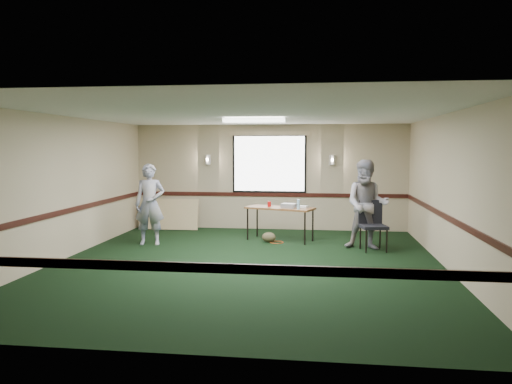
# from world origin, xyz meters

# --- Properties ---
(ground) EXTENTS (8.00, 8.00, 0.00)m
(ground) POSITION_xyz_m (0.00, 0.00, 0.00)
(ground) COLOR black
(ground) RESTS_ON ground
(room_shell) EXTENTS (8.00, 8.02, 8.00)m
(room_shell) POSITION_xyz_m (0.00, 2.12, 1.58)
(room_shell) COLOR tan
(room_shell) RESTS_ON ground
(folding_table) EXTENTS (1.64, 1.09, 0.76)m
(folding_table) POSITION_xyz_m (0.40, 2.41, 0.71)
(folding_table) COLOR #5B311A
(folding_table) RESTS_ON ground
(projector) EXTENTS (0.36, 0.33, 0.10)m
(projector) POSITION_xyz_m (0.61, 2.30, 0.81)
(projector) COLOR gray
(projector) RESTS_ON folding_table
(game_console) EXTENTS (0.25, 0.24, 0.05)m
(game_console) POSITION_xyz_m (0.94, 2.33, 0.79)
(game_console) COLOR silver
(game_console) RESTS_ON folding_table
(red_cup) EXTENTS (0.08, 0.08, 0.12)m
(red_cup) POSITION_xyz_m (0.15, 2.50, 0.82)
(red_cup) COLOR #A90C0B
(red_cup) RESTS_ON folding_table
(water_bottle) EXTENTS (0.06, 0.06, 0.22)m
(water_bottle) POSITION_xyz_m (0.84, 2.08, 0.87)
(water_bottle) COLOR #84B8D8
(water_bottle) RESTS_ON folding_table
(duffel_bag) EXTENTS (0.34, 0.27, 0.22)m
(duffel_bag) POSITION_xyz_m (0.18, 2.18, 0.11)
(duffel_bag) COLOR #413925
(duffel_bag) RESTS_ON ground
(cable_coil) EXTENTS (0.36, 0.36, 0.02)m
(cable_coil) POSITION_xyz_m (0.36, 2.14, 0.01)
(cable_coil) COLOR #C24918
(cable_coil) RESTS_ON ground
(folded_table) EXTENTS (1.55, 0.25, 0.79)m
(folded_table) POSITION_xyz_m (-2.57, 3.60, 0.40)
(folded_table) COLOR tan
(folded_table) RESTS_ON ground
(conference_chair) EXTENTS (0.59, 0.61, 1.02)m
(conference_chair) POSITION_xyz_m (2.37, 1.61, 0.60)
(conference_chair) COLOR black
(conference_chair) RESTS_ON ground
(person_left) EXTENTS (0.70, 0.52, 1.76)m
(person_left) POSITION_xyz_m (-2.36, 1.60, 0.88)
(person_left) COLOR #425192
(person_left) RESTS_ON ground
(person_right) EXTENTS (1.00, 0.83, 1.86)m
(person_right) POSITION_xyz_m (2.27, 1.68, 0.93)
(person_right) COLOR #7A8CBD
(person_right) RESTS_ON ground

